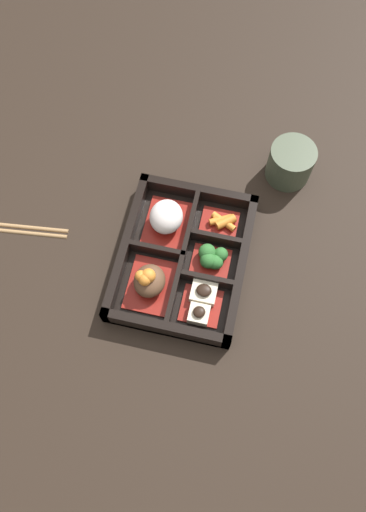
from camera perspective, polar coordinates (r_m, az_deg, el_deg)
name	(u,v)px	position (r m, az deg, el deg)	size (l,w,h in m)	color
ground_plane	(183,262)	(0.86, 0.00, -0.64)	(3.00, 3.00, 0.00)	black
bento_base	(183,260)	(0.85, 0.00, -0.52)	(0.27, 0.21, 0.01)	black
bento_rim	(184,257)	(0.84, 0.17, -0.14)	(0.27, 0.21, 0.04)	black
bowl_stew	(149,281)	(0.81, -3.89, -2.90)	(0.10, 0.07, 0.06)	maroon
bowl_rice	(166,218)	(0.85, -1.92, 4.36)	(0.10, 0.07, 0.05)	maroon
bowl_tofu	(201,303)	(0.81, 2.12, -5.37)	(0.07, 0.06, 0.03)	maroon
bowl_greens	(211,257)	(0.83, 3.25, -0.14)	(0.06, 0.06, 0.03)	maroon
bowl_carrots	(222,222)	(0.87, 4.43, 3.91)	(0.05, 0.06, 0.02)	maroon
tea_cup	(291,162)	(0.93, 12.20, 10.41)	(0.08, 0.08, 0.07)	#424C38
chopsticks	(11,228)	(0.93, -19.08, 3.01)	(0.04, 0.20, 0.01)	#A87F51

